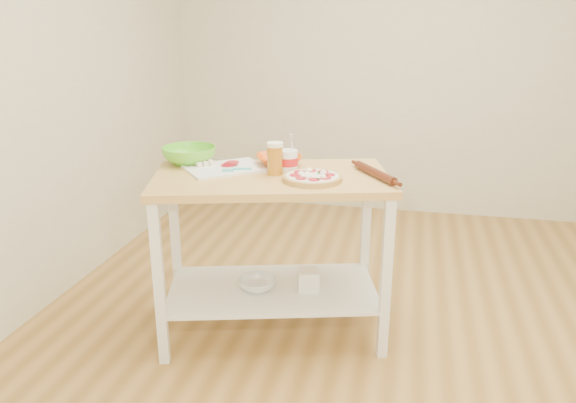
% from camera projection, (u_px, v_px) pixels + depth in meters
% --- Properties ---
extents(room_shell, '(4.04, 4.54, 2.74)m').
position_uv_depth(room_shell, '(394.00, 89.00, 2.62)').
color(room_shell, '#B08341').
rests_on(room_shell, ground).
extents(prep_island, '(1.33, 0.95, 0.90)m').
position_uv_depth(prep_island, '(272.00, 221.00, 2.95)').
color(prep_island, tan).
rests_on(prep_island, ground).
extents(pizza, '(0.30, 0.30, 0.05)m').
position_uv_depth(pizza, '(313.00, 177.00, 2.77)').
color(pizza, tan).
rests_on(pizza, prep_island).
extents(cutting_board, '(0.50, 0.49, 0.04)m').
position_uv_depth(cutting_board, '(225.00, 168.00, 2.99)').
color(cutting_board, white).
rests_on(cutting_board, prep_island).
extents(spatula, '(0.14, 0.09, 0.01)m').
position_uv_depth(spatula, '(235.00, 169.00, 2.92)').
color(spatula, '#3BBAC0').
rests_on(spatula, cutting_board).
extents(knife, '(0.22, 0.19, 0.01)m').
position_uv_depth(knife, '(197.00, 161.00, 3.09)').
color(knife, silver).
rests_on(knife, cutting_board).
extents(orange_bowl, '(0.32, 0.32, 0.06)m').
position_uv_depth(orange_bowl, '(279.00, 160.00, 3.05)').
color(orange_bowl, '#D24906').
rests_on(orange_bowl, prep_island).
extents(green_bowl, '(0.39, 0.39, 0.09)m').
position_uv_depth(green_bowl, '(189.00, 155.00, 3.09)').
color(green_bowl, '#61C929').
rests_on(green_bowl, prep_island).
extents(beer_pint, '(0.08, 0.08, 0.17)m').
position_uv_depth(beer_pint, '(275.00, 158.00, 2.86)').
color(beer_pint, '#B57018').
rests_on(beer_pint, prep_island).
extents(yogurt_tub, '(0.10, 0.10, 0.21)m').
position_uv_depth(yogurt_tub, '(288.00, 161.00, 2.91)').
color(yogurt_tub, white).
rests_on(yogurt_tub, prep_island).
extents(rolling_pin, '(0.24, 0.32, 0.04)m').
position_uv_depth(rolling_pin, '(375.00, 173.00, 2.83)').
color(rolling_pin, '#4F2112').
rests_on(rolling_pin, prep_island).
extents(shelf_glass_bowl, '(0.29, 0.29, 0.06)m').
position_uv_depth(shelf_glass_bowl, '(257.00, 284.00, 3.04)').
color(shelf_glass_bowl, silver).
rests_on(shelf_glass_bowl, prep_island).
extents(shelf_bin, '(0.14, 0.14, 0.11)m').
position_uv_depth(shelf_bin, '(308.00, 280.00, 3.04)').
color(shelf_bin, white).
rests_on(shelf_bin, prep_island).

